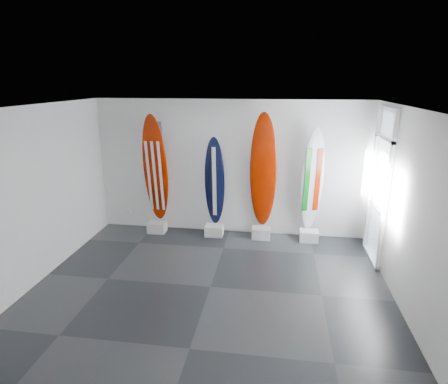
% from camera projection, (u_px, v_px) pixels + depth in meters
% --- Properties ---
extents(floor, '(6.00, 6.00, 0.00)m').
position_uv_depth(floor, '(210.00, 287.00, 6.35)').
color(floor, black).
rests_on(floor, ground).
extents(ceiling, '(6.00, 6.00, 0.00)m').
position_uv_depth(ceiling, '(208.00, 107.00, 5.49)').
color(ceiling, white).
rests_on(ceiling, wall_back).
extents(wall_back, '(6.00, 0.00, 6.00)m').
position_uv_depth(wall_back, '(230.00, 168.00, 8.29)').
color(wall_back, silver).
rests_on(wall_back, ground).
extents(wall_front, '(6.00, 0.00, 6.00)m').
position_uv_depth(wall_front, '(162.00, 286.00, 3.55)').
color(wall_front, silver).
rests_on(wall_front, ground).
extents(wall_left, '(0.00, 5.00, 5.00)m').
position_uv_depth(wall_left, '(36.00, 196.00, 6.34)').
color(wall_left, silver).
rests_on(wall_left, ground).
extents(wall_right, '(0.00, 5.00, 5.00)m').
position_uv_depth(wall_right, '(409.00, 213.00, 5.51)').
color(wall_right, silver).
rests_on(wall_right, ground).
extents(display_block_usa, '(0.40, 0.30, 0.24)m').
position_uv_depth(display_block_usa, '(157.00, 227.00, 8.61)').
color(display_block_usa, silver).
rests_on(display_block_usa, floor).
extents(surfboard_usa, '(0.57, 0.37, 2.48)m').
position_uv_depth(surfboard_usa, '(155.00, 169.00, 8.32)').
color(surfboard_usa, '#851500').
rests_on(surfboard_usa, display_block_usa).
extents(display_block_navy, '(0.40, 0.30, 0.24)m').
position_uv_depth(display_block_navy, '(214.00, 230.00, 8.43)').
color(display_block_navy, silver).
rests_on(display_block_navy, floor).
extents(surfboard_navy, '(0.47, 0.22, 2.00)m').
position_uv_depth(surfboard_navy, '(215.00, 182.00, 8.20)').
color(surfboard_navy, black).
rests_on(surfboard_navy, display_block_navy).
extents(display_block_swiss, '(0.40, 0.30, 0.24)m').
position_uv_depth(display_block_swiss, '(261.00, 233.00, 8.28)').
color(display_block_swiss, silver).
rests_on(display_block_swiss, floor).
extents(surfboard_swiss, '(0.60, 0.34, 2.54)m').
position_uv_depth(surfboard_swiss, '(263.00, 171.00, 7.98)').
color(surfboard_swiss, '#851500').
rests_on(surfboard_swiss, display_block_swiss).
extents(display_block_italy, '(0.40, 0.30, 0.24)m').
position_uv_depth(display_block_italy, '(309.00, 236.00, 8.14)').
color(display_block_italy, silver).
rests_on(display_block_italy, floor).
extents(surfboard_italy, '(0.55, 0.36, 2.24)m').
position_uv_depth(surfboard_italy, '(312.00, 180.00, 7.87)').
color(surfboard_italy, silver).
rests_on(surfboard_italy, display_block_italy).
extents(wall_outlet, '(0.09, 0.02, 0.13)m').
position_uv_depth(wall_outlet, '(128.00, 212.00, 8.94)').
color(wall_outlet, silver).
rests_on(wall_outlet, wall_back).
extents(glass_door, '(0.12, 1.16, 2.85)m').
position_uv_depth(glass_door, '(380.00, 189.00, 7.00)').
color(glass_door, white).
rests_on(glass_door, floor).
extents(balcony, '(2.80, 2.20, 1.20)m').
position_uv_depth(balcony, '(447.00, 238.00, 7.08)').
color(balcony, slate).
rests_on(balcony, ground).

